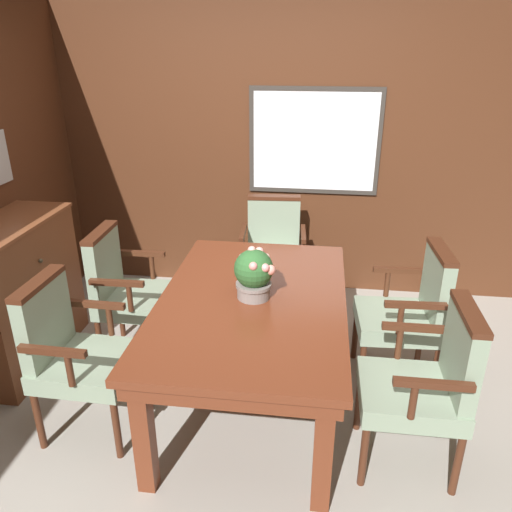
% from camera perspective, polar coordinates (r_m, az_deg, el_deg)
% --- Properties ---
extents(ground_plane, '(14.00, 14.00, 0.00)m').
position_cam_1_polar(ground_plane, '(3.17, -3.60, -18.32)').
color(ground_plane, '#A39E93').
extents(wall_back, '(7.20, 0.08, 2.45)m').
position_cam_1_polar(wall_back, '(4.35, 0.91, 11.70)').
color(wall_back, '#4C2816').
rests_on(wall_back, ground_plane).
extents(dining_table, '(1.08, 1.70, 0.73)m').
position_cam_1_polar(dining_table, '(2.96, -0.38, -6.37)').
color(dining_table, maroon).
rests_on(dining_table, ground_plane).
extents(chair_left_far, '(0.53, 0.53, 0.95)m').
position_cam_1_polar(chair_left_far, '(3.60, -14.57, -3.56)').
color(chair_left_far, '#472314').
rests_on(chair_left_far, ground_plane).
extents(chair_head_far, '(0.54, 0.55, 0.95)m').
position_cam_1_polar(chair_head_far, '(4.11, 1.96, 0.70)').
color(chair_head_far, '#472314').
rests_on(chair_head_far, ground_plane).
extents(chair_right_near, '(0.52, 0.52, 0.95)m').
position_cam_1_polar(chair_right_near, '(2.74, 18.97, -13.34)').
color(chair_right_near, '#472314').
rests_on(chair_right_near, ground_plane).
extents(chair_left_near, '(0.53, 0.53, 0.95)m').
position_cam_1_polar(chair_left_near, '(3.00, -20.12, -10.10)').
color(chair_left_near, '#472314').
rests_on(chair_left_near, ground_plane).
extents(chair_right_far, '(0.54, 0.54, 0.95)m').
position_cam_1_polar(chair_right_far, '(3.37, 17.21, -5.82)').
color(chair_right_far, '#472314').
rests_on(chair_right_far, ground_plane).
extents(potted_plant, '(0.24, 0.23, 0.31)m').
position_cam_1_polar(potted_plant, '(2.86, -0.24, -2.02)').
color(potted_plant, gray).
rests_on(potted_plant, dining_table).
extents(sideboard_cabinet, '(0.45, 1.03, 1.02)m').
position_cam_1_polar(sideboard_cabinet, '(3.79, -25.62, -4.02)').
color(sideboard_cabinet, brown).
rests_on(sideboard_cabinet, ground_plane).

